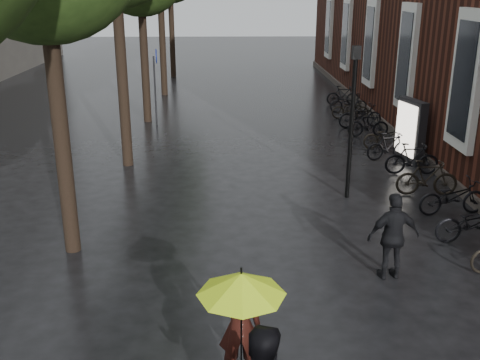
{
  "coord_description": "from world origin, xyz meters",
  "views": [
    {
      "loc": [
        -0.84,
        -3.9,
        5.33
      ],
      "look_at": [
        -0.56,
        6.33,
        1.78
      ],
      "focal_mm": 42.0,
      "sensor_mm": 36.0,
      "label": 1
    }
  ],
  "objects_px": {
    "parked_bicycles": "(391,143)",
    "lamp_post": "(353,108)",
    "ad_lightbox": "(410,131)",
    "pedestrian_walking": "(393,236)",
    "person_burgundy": "(240,326)"
  },
  "relations": [
    {
      "from": "parked_bicycles",
      "to": "lamp_post",
      "type": "relative_size",
      "value": 4.29
    },
    {
      "from": "ad_lightbox",
      "to": "pedestrian_walking",
      "type": "bearing_deg",
      "value": -123.08
    },
    {
      "from": "pedestrian_walking",
      "to": "lamp_post",
      "type": "distance_m",
      "value": 4.6
    },
    {
      "from": "ad_lightbox",
      "to": "person_burgundy",
      "type": "bearing_deg",
      "value": -132.09
    },
    {
      "from": "pedestrian_walking",
      "to": "ad_lightbox",
      "type": "bearing_deg",
      "value": -116.86
    },
    {
      "from": "pedestrian_walking",
      "to": "person_burgundy",
      "type": "bearing_deg",
      "value": 36.45
    },
    {
      "from": "person_burgundy",
      "to": "pedestrian_walking",
      "type": "xyz_separation_m",
      "value": [
        2.97,
        2.84,
        0.02
      ]
    },
    {
      "from": "parked_bicycles",
      "to": "ad_lightbox",
      "type": "xyz_separation_m",
      "value": [
        0.41,
        -0.53,
        0.55
      ]
    },
    {
      "from": "person_burgundy",
      "to": "parked_bicycles",
      "type": "bearing_deg",
      "value": -118.9
    },
    {
      "from": "person_burgundy",
      "to": "ad_lightbox",
      "type": "relative_size",
      "value": 0.84
    },
    {
      "from": "lamp_post",
      "to": "pedestrian_walking",
      "type": "bearing_deg",
      "value": -90.96
    },
    {
      "from": "pedestrian_walking",
      "to": "ad_lightbox",
      "type": "distance_m",
      "value": 7.97
    },
    {
      "from": "lamp_post",
      "to": "person_burgundy",
      "type": "bearing_deg",
      "value": -113.0
    },
    {
      "from": "parked_bicycles",
      "to": "ad_lightbox",
      "type": "distance_m",
      "value": 0.87
    },
    {
      "from": "person_burgundy",
      "to": "lamp_post",
      "type": "height_order",
      "value": "lamp_post"
    }
  ]
}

